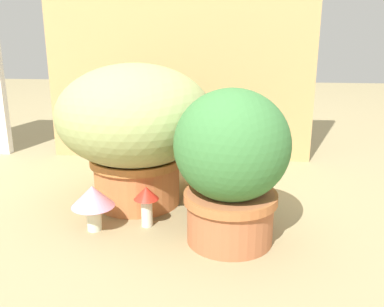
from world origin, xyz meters
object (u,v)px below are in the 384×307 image
Objects in this scene: cat at (216,157)px; mushroom_ornament_red at (146,199)px; grass_planter at (135,125)px; leafy_planter at (231,163)px; mushroom_ornament_pink at (93,199)px.

cat is 0.35m from mushroom_ornament_red.
cat is at bearing 26.42° from grass_planter.
leafy_planter reaches higher than mushroom_ornament_red.
grass_planter is 1.27× the size of cat.
mushroom_ornament_pink is at bearing 176.04° from leafy_planter.
grass_planter reaches higher than cat.
leafy_planter is 3.10× the size of mushroom_ornament_pink.
leafy_planter is at bearing -37.96° from grass_planter.
mushroom_ornament_red is (-0.24, 0.07, -0.14)m from leafy_planter.
leafy_planter is 3.42× the size of mushroom_ornament_red.
cat reaches higher than mushroom_ornament_red.
grass_planter is 3.64× the size of mushroom_ornament_pink.
grass_planter is at bearing 110.38° from mushroom_ornament_red.
grass_planter is 0.28m from mushroom_ornament_pink.
cat is 0.47m from mushroom_ornament_pink.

